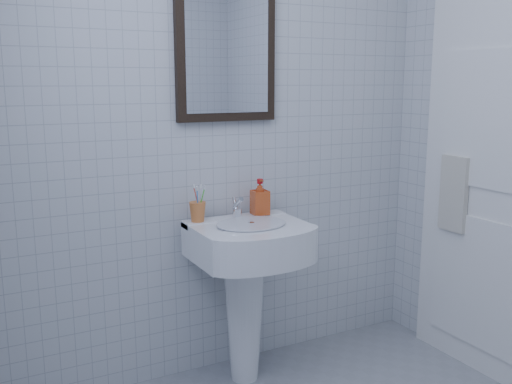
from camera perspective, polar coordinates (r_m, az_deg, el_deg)
wall_back at (r=2.75m, az=-3.05°, el=7.33°), size 2.20×0.02×2.50m
washbasin at (r=2.70m, az=-0.98°, el=-8.27°), size 0.52×0.38×0.80m
faucet at (r=2.70m, az=-1.91°, el=-1.70°), size 0.04×0.10×0.11m
toothbrush_cup at (r=2.64m, az=-5.86°, el=-1.98°), size 0.08×0.08×0.09m
soap_dispenser at (r=2.76m, az=0.40°, el=-0.48°), size 0.09×0.09×0.17m
wall_mirror at (r=2.73m, az=-2.97°, el=13.61°), size 0.50×0.04×0.62m
bathroom_door at (r=2.92m, az=22.41°, el=1.80°), size 0.04×0.80×2.00m
towel_ring at (r=3.02m, az=19.63°, el=3.22°), size 0.01×0.18×0.18m
hand_towel at (r=3.03m, az=19.16°, el=-0.17°), size 0.03×0.16×0.38m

